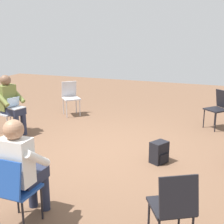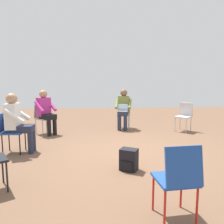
{
  "view_description": "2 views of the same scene",
  "coord_description": "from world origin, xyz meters",
  "px_view_note": "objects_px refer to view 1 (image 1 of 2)",
  "views": [
    {
      "loc": [
        1.98,
        -4.87,
        2.16
      ],
      "look_at": [
        0.19,
        -0.22,
        0.82
      ],
      "focal_mm": 50.0,
      "sensor_mm": 36.0,
      "label": 1
    },
    {
      "loc": [
        4.44,
        -0.68,
        1.46
      ],
      "look_at": [
        0.38,
        -0.35,
        0.9
      ],
      "focal_mm": 35.0,
      "sensor_mm": 36.0,
      "label": 2
    }
  ],
  "objects_px": {
    "chair_northeast": "(219,107)",
    "backpack_near_laptop_user": "(159,153)",
    "person_in_white": "(22,165)",
    "chair_southeast": "(174,205)",
    "person_with_laptop": "(10,102)",
    "chair_south": "(14,188)",
    "chair_northwest": "(70,96)",
    "chair_west": "(6,110)"
  },
  "relations": [
    {
      "from": "chair_southeast",
      "to": "backpack_near_laptop_user",
      "type": "relative_size",
      "value": 2.36
    },
    {
      "from": "chair_southeast",
      "to": "person_with_laptop",
      "type": "height_order",
      "value": "person_with_laptop"
    },
    {
      "from": "chair_northwest",
      "to": "backpack_near_laptop_user",
      "type": "relative_size",
      "value": 2.36
    },
    {
      "from": "chair_northwest",
      "to": "person_with_laptop",
      "type": "xyz_separation_m",
      "value": [
        -0.43,
        -1.79,
        0.2
      ]
    },
    {
      "from": "chair_west",
      "to": "backpack_near_laptop_user",
      "type": "relative_size",
      "value": 2.36
    },
    {
      "from": "chair_northeast",
      "to": "person_in_white",
      "type": "xyz_separation_m",
      "value": [
        -1.87,
        -4.42,
        0.2
      ]
    },
    {
      "from": "chair_northeast",
      "to": "person_with_laptop",
      "type": "xyz_separation_m",
      "value": [
        -4.01,
        -1.95,
        0.2
      ]
    },
    {
      "from": "chair_northwest",
      "to": "chair_west",
      "type": "bearing_deg",
      "value": 27.74
    },
    {
      "from": "chair_southeast",
      "to": "person_in_white",
      "type": "distance_m",
      "value": 1.68
    },
    {
      "from": "person_with_laptop",
      "to": "backpack_near_laptop_user",
      "type": "distance_m",
      "value": 3.28
    },
    {
      "from": "chair_west",
      "to": "chair_northwest",
      "type": "relative_size",
      "value": 1.0
    },
    {
      "from": "chair_west",
      "to": "chair_southeast",
      "type": "bearing_deg",
      "value": 72.34
    },
    {
      "from": "chair_northeast",
      "to": "backpack_near_laptop_user",
      "type": "distance_m",
      "value": 2.44
    },
    {
      "from": "backpack_near_laptop_user",
      "to": "chair_west",
      "type": "bearing_deg",
      "value": 173.73
    },
    {
      "from": "chair_northwest",
      "to": "person_with_laptop",
      "type": "height_order",
      "value": "person_with_laptop"
    },
    {
      "from": "chair_west",
      "to": "chair_southeast",
      "type": "height_order",
      "value": "same"
    },
    {
      "from": "chair_southeast",
      "to": "backpack_near_laptop_user",
      "type": "xyz_separation_m",
      "value": [
        -0.59,
        2.02,
        -0.34
      ]
    },
    {
      "from": "backpack_near_laptop_user",
      "to": "chair_northwest",
      "type": "bearing_deg",
      "value": 142.79
    },
    {
      "from": "chair_northeast",
      "to": "chair_southeast",
      "type": "height_order",
      "value": "same"
    },
    {
      "from": "chair_northwest",
      "to": "chair_southeast",
      "type": "bearing_deg",
      "value": 85.65
    },
    {
      "from": "person_in_white",
      "to": "chair_west",
      "type": "bearing_deg",
      "value": 133.26
    },
    {
      "from": "chair_southeast",
      "to": "person_with_laptop",
      "type": "xyz_separation_m",
      "value": [
        -3.81,
        2.36,
        0.2
      ]
    },
    {
      "from": "chair_south",
      "to": "backpack_near_laptop_user",
      "type": "xyz_separation_m",
      "value": [
        1.08,
        2.3,
        -0.34
      ]
    },
    {
      "from": "chair_west",
      "to": "chair_south",
      "type": "xyz_separation_m",
      "value": [
        2.3,
        -2.67,
        0.0
      ]
    },
    {
      "from": "chair_northwest",
      "to": "person_with_laptop",
      "type": "bearing_deg",
      "value": 33.03
    },
    {
      "from": "chair_south",
      "to": "person_in_white",
      "type": "height_order",
      "value": "person_in_white"
    },
    {
      "from": "chair_northeast",
      "to": "chair_northwest",
      "type": "distance_m",
      "value": 3.59
    },
    {
      "from": "person_with_laptop",
      "to": "person_in_white",
      "type": "distance_m",
      "value": 3.26
    },
    {
      "from": "chair_southeast",
      "to": "person_with_laptop",
      "type": "relative_size",
      "value": 0.69
    },
    {
      "from": "chair_southeast",
      "to": "chair_south",
      "type": "distance_m",
      "value": 1.69
    },
    {
      "from": "chair_northeast",
      "to": "chair_south",
      "type": "xyz_separation_m",
      "value": [
        -1.88,
        -4.59,
        0.0
      ]
    },
    {
      "from": "chair_southeast",
      "to": "person_with_laptop",
      "type": "bearing_deg",
      "value": 117.53
    },
    {
      "from": "person_in_white",
      "to": "backpack_near_laptop_user",
      "type": "distance_m",
      "value": 2.45
    },
    {
      "from": "chair_south",
      "to": "person_with_laptop",
      "type": "distance_m",
      "value": 3.4
    },
    {
      "from": "chair_south",
      "to": "backpack_near_laptop_user",
      "type": "relative_size",
      "value": 2.36
    },
    {
      "from": "chair_west",
      "to": "person_in_white",
      "type": "distance_m",
      "value": 3.41
    },
    {
      "from": "chair_south",
      "to": "person_with_laptop",
      "type": "xyz_separation_m",
      "value": [
        -2.14,
        2.63,
        0.2
      ]
    },
    {
      "from": "person_in_white",
      "to": "chair_northeast",
      "type": "bearing_deg",
      "value": 67.71
    },
    {
      "from": "backpack_near_laptop_user",
      "to": "chair_southeast",
      "type": "bearing_deg",
      "value": -73.72
    },
    {
      "from": "chair_west",
      "to": "person_with_laptop",
      "type": "xyz_separation_m",
      "value": [
        0.17,
        -0.04,
        0.2
      ]
    },
    {
      "from": "person_in_white",
      "to": "backpack_near_laptop_user",
      "type": "xyz_separation_m",
      "value": [
        1.08,
        2.14,
        -0.54
      ]
    },
    {
      "from": "chair_northeast",
      "to": "chair_southeast",
      "type": "bearing_deg",
      "value": 127.9
    }
  ]
}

